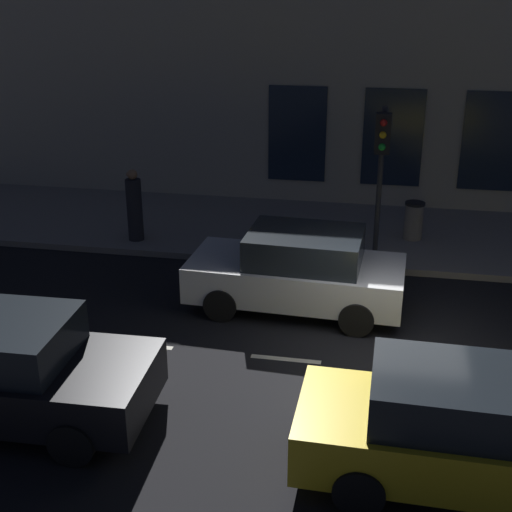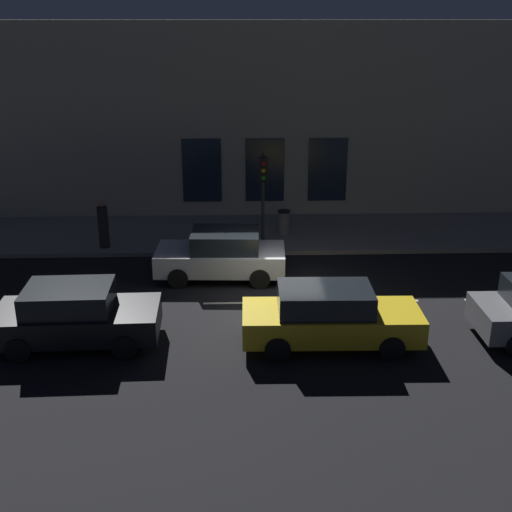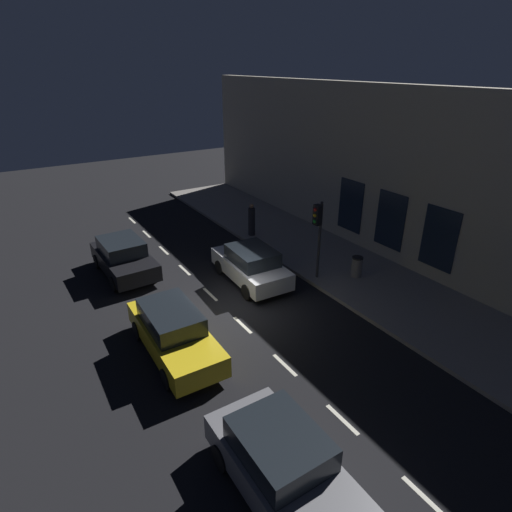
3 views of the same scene
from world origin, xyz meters
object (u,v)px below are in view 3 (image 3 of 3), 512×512
at_px(trash_bin, 357,267).
at_px(parked_car_0, 251,265).
at_px(traffic_light, 318,225).
at_px(parked_car_1, 174,332).
at_px(parked_car_2, 124,257).
at_px(parked_car_3, 282,464).
at_px(pedestrian_0, 252,221).

bearing_deg(trash_bin, parked_car_0, 150.06).
height_order(parked_car_0, trash_bin, parked_car_0).
relative_size(traffic_light, parked_car_1, 0.74).
relative_size(parked_car_0, parked_car_1, 0.92).
bearing_deg(parked_car_0, parked_car_2, 142.54).
height_order(traffic_light, parked_car_3, traffic_light).
bearing_deg(trash_bin, parked_car_1, -176.42).
distance_m(parked_car_3, trash_bin, 10.59).
height_order(pedestrian_0, trash_bin, pedestrian_0).
bearing_deg(traffic_light, trash_bin, -28.30).
xyz_separation_m(parked_car_1, pedestrian_0, (7.32, 7.08, 0.16)).
xyz_separation_m(pedestrian_0, trash_bin, (1.29, -6.54, -0.34)).
bearing_deg(traffic_light, parked_car_0, 148.98).
height_order(parked_car_2, trash_bin, parked_car_2).
bearing_deg(parked_car_0, traffic_light, -28.43).
xyz_separation_m(parked_car_2, pedestrian_0, (7.03, 0.59, 0.16)).
xyz_separation_m(parked_car_0, parked_car_3, (-4.52, -8.61, -0.00)).
xyz_separation_m(parked_car_0, parked_car_1, (-4.65, -2.82, 0.00)).
bearing_deg(pedestrian_0, parked_car_0, -123.83).
distance_m(parked_car_2, parked_car_3, 12.28).
bearing_deg(pedestrian_0, parked_car_1, -137.73).
height_order(traffic_light, parked_car_0, traffic_light).
relative_size(parked_car_0, pedestrian_0, 2.41).
bearing_deg(parked_car_2, parked_car_1, 85.96).
bearing_deg(parked_car_1, pedestrian_0, -135.00).
bearing_deg(traffic_light, parked_car_3, -133.70).
xyz_separation_m(parked_car_2, parked_car_3, (-0.16, -12.28, -0.00)).
bearing_deg(parked_car_2, parked_car_3, 87.73).
distance_m(traffic_light, trash_bin, 2.69).
bearing_deg(pedestrian_0, trash_bin, -80.65).
bearing_deg(trash_bin, traffic_light, 151.70).
xyz_separation_m(parked_car_1, parked_car_2, (0.29, 6.48, 0.00)).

